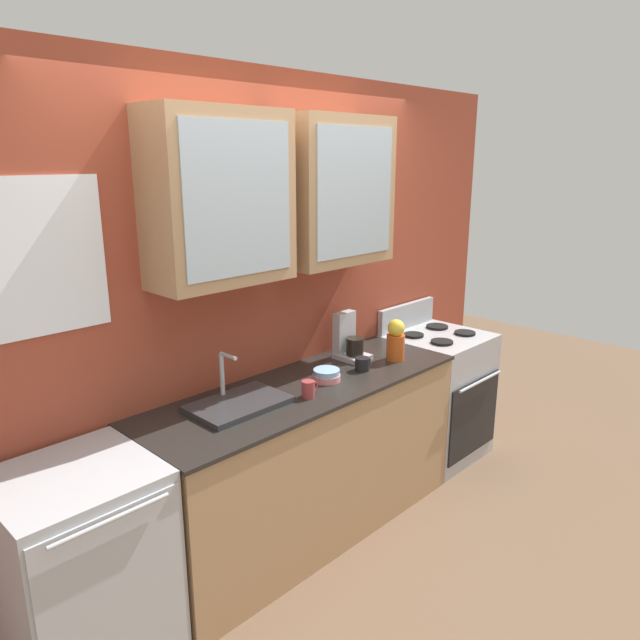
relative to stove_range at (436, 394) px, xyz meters
The scene contains 11 objects.
ground_plane 1.40m from the stove_range, behind, with size 10.00×10.00×0.00m, color brown.
back_wall_unit 1.69m from the stove_range, 166.44° to the left, with size 4.38×0.41×2.59m.
counter 1.32m from the stove_range, behind, with size 2.00×0.65×0.91m.
stove_range is the anchor object (origin of this frame).
sink_faucet 1.83m from the stove_range, behind, with size 0.49×0.32×0.26m.
bowl_stack 1.29m from the stove_range, behind, with size 0.16×0.16×0.07m.
vase 0.86m from the stove_range, behind, with size 0.11×0.11×0.26m.
cup_near_sink 1.52m from the stove_range, behind, with size 0.11×0.07×0.09m.
cup_near_bowls 1.05m from the stove_range, behind, with size 0.12×0.09×0.08m.
dishwasher 2.64m from the stove_range, behind, with size 0.63×0.63×0.91m.
coffee_maker 0.99m from the stove_range, behind, with size 0.17×0.20×0.29m.
Camera 1 is at (-2.15, -2.19, 2.13)m, focal length 33.27 mm.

